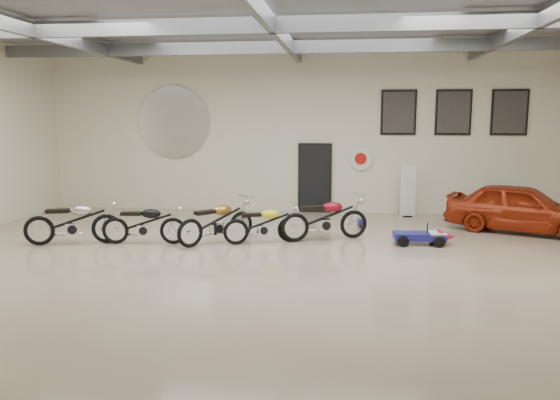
# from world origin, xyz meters

# --- Properties ---
(floor) EXTENTS (16.00, 12.00, 0.01)m
(floor) POSITION_xyz_m (0.00, 0.00, 0.00)
(floor) COLOR tan
(floor) RESTS_ON ground
(ceiling) EXTENTS (16.00, 12.00, 0.01)m
(ceiling) POSITION_xyz_m (0.00, 0.00, 5.00)
(ceiling) COLOR slate
(ceiling) RESTS_ON back_wall
(back_wall) EXTENTS (16.00, 0.02, 5.00)m
(back_wall) POSITION_xyz_m (0.00, 6.00, 2.50)
(back_wall) COLOR silver
(back_wall) RESTS_ON floor
(ceiling_beams) EXTENTS (15.80, 11.80, 0.32)m
(ceiling_beams) POSITION_xyz_m (0.00, 0.00, 4.75)
(ceiling_beams) COLOR #5B5D62
(ceiling_beams) RESTS_ON ceiling
(door) EXTENTS (0.92, 0.08, 2.10)m
(door) POSITION_xyz_m (0.50, 5.95, 1.05)
(door) COLOR black
(door) RESTS_ON back_wall
(logo_plaque) EXTENTS (2.30, 0.06, 1.16)m
(logo_plaque) POSITION_xyz_m (-4.00, 5.95, 2.80)
(logo_plaque) COLOR silver
(logo_plaque) RESTS_ON back_wall
(poster_left) EXTENTS (1.05, 0.08, 1.35)m
(poster_left) POSITION_xyz_m (3.00, 5.96, 3.10)
(poster_left) COLOR black
(poster_left) RESTS_ON back_wall
(poster_mid) EXTENTS (1.05, 0.08, 1.35)m
(poster_mid) POSITION_xyz_m (4.60, 5.96, 3.10)
(poster_mid) COLOR black
(poster_mid) RESTS_ON back_wall
(poster_right) EXTENTS (1.05, 0.08, 1.35)m
(poster_right) POSITION_xyz_m (6.20, 5.96, 3.10)
(poster_right) COLOR black
(poster_right) RESTS_ON back_wall
(oil_sign) EXTENTS (0.72, 0.10, 0.72)m
(oil_sign) POSITION_xyz_m (1.90, 5.95, 1.70)
(oil_sign) COLOR white
(oil_sign) RESTS_ON back_wall
(banner_stand) EXTENTS (0.47, 0.25, 1.66)m
(banner_stand) POSITION_xyz_m (3.31, 5.50, 0.83)
(banner_stand) COLOR white
(banner_stand) RESTS_ON floor
(motorcycle_silver) EXTENTS (2.26, 1.26, 1.12)m
(motorcycle_silver) POSITION_xyz_m (-4.86, 0.88, 0.56)
(motorcycle_silver) COLOR silver
(motorcycle_silver) RESTS_ON floor
(motorcycle_black) EXTENTS (2.01, 0.81, 1.01)m
(motorcycle_black) POSITION_xyz_m (-3.21, 1.12, 0.51)
(motorcycle_black) COLOR silver
(motorcycle_black) RESTS_ON floor
(motorcycle_gold) EXTENTS (1.87, 1.98, 1.08)m
(motorcycle_gold) POSITION_xyz_m (-1.55, 1.44, 0.54)
(motorcycle_gold) COLOR silver
(motorcycle_gold) RESTS_ON floor
(motorcycle_yellow) EXTENTS (1.94, 1.20, 0.97)m
(motorcycle_yellow) POSITION_xyz_m (-0.45, 1.56, 0.48)
(motorcycle_yellow) COLOR silver
(motorcycle_yellow) RESTS_ON floor
(motorcycle_red) EXTENTS (2.25, 1.46, 1.12)m
(motorcycle_red) POSITION_xyz_m (0.99, 2.07, 0.56)
(motorcycle_red) COLOR silver
(motorcycle_red) RESTS_ON floor
(go_kart) EXTENTS (1.49, 0.74, 0.53)m
(go_kart) POSITION_xyz_m (3.34, 1.88, 0.26)
(go_kart) COLOR navy
(go_kart) RESTS_ON floor
(vintage_car) EXTENTS (2.88, 4.01, 1.27)m
(vintage_car) POSITION_xyz_m (6.00, 3.65, 0.63)
(vintage_car) COLOR #99260D
(vintage_car) RESTS_ON floor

